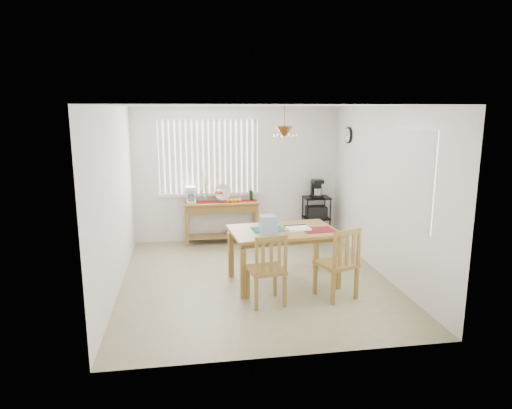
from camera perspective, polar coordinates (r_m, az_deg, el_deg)
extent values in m
cube|color=tan|center=(7.08, -0.11, -9.33)|extent=(4.00, 4.50, 0.01)
cube|color=white|center=(8.97, -2.37, 3.83)|extent=(4.00, 0.10, 2.60)
cube|color=white|center=(4.52, 4.38, -4.32)|extent=(4.00, 0.10, 2.60)
cube|color=white|center=(6.72, -17.66, 0.54)|extent=(0.10, 4.50, 2.60)
cube|color=white|center=(7.31, 15.98, 1.53)|extent=(0.10, 4.50, 2.60)
cube|color=white|center=(6.60, -0.12, 12.69)|extent=(4.00, 4.50, 0.10)
cube|color=white|center=(8.82, -5.92, 5.93)|extent=(1.90, 0.01, 1.40)
cube|color=white|center=(8.81, -11.78, 5.74)|extent=(0.07, 0.03, 1.40)
cube|color=white|center=(8.81, -11.09, 5.77)|extent=(0.07, 0.03, 1.40)
cube|color=white|center=(8.80, -10.40, 5.79)|extent=(0.07, 0.03, 1.40)
cube|color=white|center=(8.80, -9.71, 5.81)|extent=(0.07, 0.03, 1.40)
cube|color=white|center=(8.80, -9.02, 5.84)|extent=(0.07, 0.03, 1.40)
cube|color=white|center=(8.80, -8.33, 5.86)|extent=(0.07, 0.03, 1.40)
cube|color=white|center=(8.80, -7.64, 5.88)|extent=(0.07, 0.03, 1.40)
cube|color=white|center=(8.81, -6.95, 5.90)|extent=(0.07, 0.03, 1.40)
cube|color=white|center=(8.81, -6.26, 5.92)|extent=(0.07, 0.03, 1.40)
cube|color=white|center=(8.82, -5.57, 5.94)|extent=(0.07, 0.03, 1.40)
cube|color=white|center=(8.82, -4.89, 5.95)|extent=(0.07, 0.03, 1.40)
cube|color=white|center=(8.83, -4.20, 5.97)|extent=(0.07, 0.03, 1.40)
cube|color=white|center=(8.84, -3.51, 5.99)|extent=(0.07, 0.03, 1.40)
cube|color=white|center=(8.85, -2.83, 6.00)|extent=(0.07, 0.03, 1.40)
cube|color=white|center=(8.86, -2.15, 6.02)|extent=(0.07, 0.03, 1.40)
cube|color=white|center=(8.88, -1.47, 6.03)|extent=(0.07, 0.03, 1.40)
cube|color=white|center=(8.89, -0.79, 6.04)|extent=(0.07, 0.03, 1.40)
cube|color=white|center=(8.91, -0.11, 6.05)|extent=(0.07, 0.03, 1.40)
cube|color=white|center=(8.90, -5.81, 1.24)|extent=(1.98, 0.06, 0.06)
cube|color=white|center=(8.75, -6.02, 10.68)|extent=(1.98, 0.06, 0.06)
cube|color=white|center=(6.44, 19.04, 3.13)|extent=(0.01, 1.10, 1.30)
cube|color=white|center=(6.01, 21.14, 2.39)|extent=(0.03, 0.07, 1.30)
cube|color=white|center=(6.10, 20.63, 2.56)|extent=(0.03, 0.07, 1.30)
cube|color=white|center=(6.19, 20.14, 2.73)|extent=(0.03, 0.07, 1.30)
cube|color=white|center=(6.29, 19.66, 2.90)|extent=(0.03, 0.07, 1.30)
cube|color=white|center=(6.38, 19.19, 3.05)|extent=(0.03, 0.07, 1.30)
cube|color=white|center=(6.48, 18.74, 3.21)|extent=(0.03, 0.07, 1.30)
cube|color=white|center=(6.58, 18.30, 3.36)|extent=(0.03, 0.07, 1.30)
cube|color=white|center=(6.67, 17.87, 3.50)|extent=(0.03, 0.07, 1.30)
cube|color=white|center=(6.77, 17.46, 3.64)|extent=(0.03, 0.07, 1.30)
cube|color=white|center=(6.87, 17.06, 3.78)|extent=(0.03, 0.07, 1.30)
cylinder|color=black|center=(8.62, 11.48, 8.49)|extent=(0.04, 0.30, 0.30)
cylinder|color=white|center=(8.61, 11.34, 8.49)|extent=(0.01, 0.25, 0.25)
cylinder|color=brown|center=(6.48, 3.57, 10.74)|extent=(0.01, 0.01, 0.34)
cone|color=brown|center=(6.49, 3.55, 9.15)|extent=(0.24, 0.24, 0.14)
sphere|color=white|center=(6.53, 4.93, 8.62)|extent=(0.05, 0.05, 0.05)
sphere|color=white|center=(6.64, 3.97, 8.69)|extent=(0.05, 0.05, 0.05)
sphere|color=white|center=(6.61, 2.60, 8.69)|extent=(0.05, 0.05, 0.05)
sphere|color=white|center=(6.46, 2.14, 8.62)|extent=(0.05, 0.05, 0.05)
sphere|color=white|center=(6.34, 3.10, 8.55)|extent=(0.05, 0.05, 0.05)
sphere|color=white|center=(6.37, 4.53, 8.55)|extent=(0.05, 0.05, 0.05)
cube|color=olive|center=(8.76, -4.35, 0.20)|extent=(1.43, 0.40, 0.04)
cube|color=olive|center=(8.78, -4.34, -0.43)|extent=(1.38, 0.37, 0.14)
cube|color=olive|center=(8.69, -8.64, -3.24)|extent=(0.05, 0.05, 0.62)
cube|color=olive|center=(8.79, 0.15, -2.92)|extent=(0.05, 0.05, 0.62)
cube|color=olive|center=(8.99, -8.66, -2.72)|extent=(0.05, 0.05, 0.62)
cube|color=olive|center=(9.09, -0.16, -2.42)|extent=(0.05, 0.05, 0.62)
cube|color=olive|center=(8.91, -4.29, -3.91)|extent=(1.32, 0.35, 0.03)
cube|color=red|center=(8.92, -2.86, -3.50)|extent=(0.27, 0.20, 0.09)
cube|color=maroon|center=(8.75, -4.35, 0.34)|extent=(1.36, 0.22, 0.01)
cube|color=white|center=(8.72, -8.11, 0.34)|extent=(0.18, 0.21, 0.04)
cube|color=white|center=(8.77, -8.14, 1.15)|extent=(0.18, 0.07, 0.27)
cube|color=white|center=(8.66, -8.16, 2.00)|extent=(0.18, 0.20, 0.06)
cylinder|color=white|center=(8.68, -8.12, 0.83)|extent=(0.12, 0.12, 0.12)
cylinder|color=white|center=(8.72, -4.64, 0.57)|extent=(0.04, 0.04, 0.09)
cone|color=white|center=(8.71, -4.65, 1.12)|extent=(0.23, 0.23, 0.08)
sphere|color=red|center=(8.70, -4.36, 1.62)|extent=(0.07, 0.07, 0.07)
sphere|color=red|center=(8.74, -4.68, 1.67)|extent=(0.07, 0.07, 0.07)
sphere|color=red|center=(8.69, -4.95, 1.61)|extent=(0.07, 0.07, 0.07)
sphere|color=red|center=(8.65, -4.64, 1.56)|extent=(0.07, 0.07, 0.07)
sphere|color=orange|center=(8.69, -3.49, 0.48)|extent=(0.07, 0.07, 0.07)
sphere|color=orange|center=(8.69, -3.03, 0.50)|extent=(0.07, 0.07, 0.07)
sphere|color=orange|center=(8.70, -2.56, 0.51)|extent=(0.07, 0.07, 0.07)
sphere|color=orange|center=(8.71, -2.09, 0.53)|extent=(0.07, 0.07, 0.07)
cylinder|color=silver|center=(8.88, -4.17, 1.55)|extent=(0.32, 0.08, 0.32)
cylinder|color=white|center=(8.77, -6.42, 0.71)|extent=(0.07, 0.07, 0.13)
cylinder|color=#4C3823|center=(8.72, -6.46, 2.41)|extent=(0.08, 0.04, 0.40)
cylinder|color=#4C3823|center=(8.71, -6.47, 2.56)|extent=(0.12, 0.05, 0.43)
cylinder|color=#4C3823|center=(8.72, -6.46, 2.27)|extent=(0.16, 0.07, 0.32)
cylinder|color=#4C3823|center=(8.71, -6.47, 2.70)|extent=(0.05, 0.02, 0.49)
cylinder|color=#4C3823|center=(8.72, -6.46, 2.21)|extent=(0.20, 0.09, 0.28)
cylinder|color=black|center=(8.84, -0.63, 1.15)|extent=(0.07, 0.07, 0.21)
cylinder|color=black|center=(8.81, -0.63, 2.03)|extent=(0.03, 0.03, 0.07)
cylinder|color=black|center=(8.91, 6.42, -2.00)|extent=(0.02, 0.02, 0.85)
cylinder|color=black|center=(9.05, 9.24, -1.88)|extent=(0.02, 0.02, 0.85)
cylinder|color=black|center=(9.25, 5.83, -1.47)|extent=(0.02, 0.02, 0.85)
cylinder|color=black|center=(9.38, 8.56, -1.36)|extent=(0.02, 0.02, 0.85)
cube|color=black|center=(9.06, 7.59, 0.86)|extent=(0.50, 0.40, 0.03)
cube|color=black|center=(9.15, 7.52, -1.67)|extent=(0.50, 0.40, 0.03)
cube|color=black|center=(9.24, 7.45, -3.89)|extent=(0.50, 0.40, 0.03)
cube|color=black|center=(9.12, 7.54, -0.92)|extent=(0.38, 0.30, 0.22)
cube|color=black|center=(9.03, 7.63, 1.09)|extent=(0.20, 0.24, 0.05)
cube|color=black|center=(9.08, 7.51, 1.96)|extent=(0.20, 0.08, 0.30)
cube|color=black|center=(8.98, 7.68, 2.91)|extent=(0.20, 0.22, 0.07)
cylinder|color=silver|center=(9.01, 7.66, 1.64)|extent=(0.13, 0.13, 0.13)
cube|color=olive|center=(6.72, 3.39, -3.31)|extent=(1.62, 1.12, 0.04)
cube|color=olive|center=(6.73, 3.39, -3.76)|extent=(1.50, 1.00, 0.07)
cube|color=olive|center=(6.28, -1.63, -8.63)|extent=(0.08, 0.08, 0.71)
cube|color=olive|center=(6.71, 10.22, -7.46)|extent=(0.08, 0.08, 0.71)
cube|color=olive|center=(7.07, -3.15, -6.27)|extent=(0.08, 0.08, 0.71)
cube|color=olive|center=(7.45, 7.51, -5.39)|extent=(0.08, 0.08, 0.71)
cube|color=#136D64|center=(6.70, 1.47, -3.11)|extent=(0.49, 0.37, 0.01)
cube|color=maroon|center=(6.72, 7.83, -3.17)|extent=(0.49, 0.37, 0.01)
cube|color=white|center=(6.72, 5.32, -3.01)|extent=(0.35, 0.29, 0.03)
cube|color=black|center=(6.85, 4.92, -2.69)|extent=(0.33, 0.06, 0.03)
cube|color=#8CA9CD|center=(6.45, 1.53, -2.54)|extent=(0.24, 0.24, 0.26)
cube|color=olive|center=(6.10, 1.27, -8.18)|extent=(0.51, 0.51, 0.04)
cube|color=olive|center=(6.42, 2.38, -9.46)|extent=(0.05, 0.05, 0.44)
cube|color=olive|center=(6.31, -1.00, -9.84)|extent=(0.05, 0.05, 0.44)
cube|color=olive|center=(6.08, 3.61, -10.73)|extent=(0.05, 0.05, 0.44)
cube|color=olive|center=(5.97, 0.04, -11.17)|extent=(0.05, 0.05, 0.44)
cube|color=olive|center=(5.89, 3.71, -6.17)|extent=(0.04, 0.04, 0.50)
cube|color=olive|center=(5.77, 0.07, -6.53)|extent=(0.04, 0.04, 0.50)
cube|color=olive|center=(5.77, 1.92, -4.31)|extent=(0.41, 0.09, 0.06)
cube|color=olive|center=(5.87, 2.91, -6.48)|extent=(0.05, 0.03, 0.40)
cube|color=olive|center=(5.84, 1.91, -6.58)|extent=(0.05, 0.03, 0.40)
cube|color=olive|center=(5.81, 0.89, -6.68)|extent=(0.05, 0.03, 0.40)
cube|color=olive|center=(6.38, 9.98, -7.33)|extent=(0.60, 0.60, 0.04)
cube|color=olive|center=(6.73, 10.18, -8.56)|extent=(0.06, 0.06, 0.45)
cube|color=olive|center=(6.50, 7.41, -9.23)|extent=(0.06, 0.06, 0.45)
cube|color=olive|center=(6.45, 12.42, -9.59)|extent=(0.06, 0.06, 0.45)
cube|color=olive|center=(6.21, 9.61, -10.34)|extent=(0.06, 0.06, 0.45)
cube|color=olive|center=(6.27, 12.70, -5.15)|extent=(0.05, 0.05, 0.51)
cube|color=olive|center=(6.02, 9.85, -5.74)|extent=(0.05, 0.05, 0.51)
cube|color=olive|center=(6.08, 11.39, -3.45)|extent=(0.41, 0.17, 0.07)
cube|color=olive|center=(6.22, 12.08, -5.50)|extent=(0.05, 0.04, 0.41)
cube|color=olive|center=(6.15, 11.30, -5.67)|extent=(0.05, 0.04, 0.41)
cube|color=olive|center=(6.08, 10.49, -5.83)|extent=(0.05, 0.04, 0.41)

